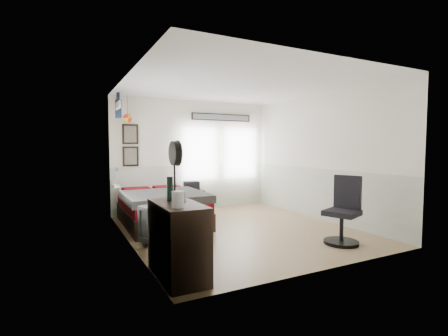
{
  "coord_description": "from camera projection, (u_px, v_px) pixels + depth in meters",
  "views": [
    {
      "loc": [
        -2.97,
        -5.27,
        1.57
      ],
      "look_at": [
        -0.1,
        0.4,
        1.15
      ],
      "focal_mm": 26.0,
      "sensor_mm": 36.0,
      "label": 1
    }
  ],
  "objects": [
    {
      "name": "ground_plane",
      "position": [
        238.0,
        230.0,
        6.14
      ],
      "size": [
        4.0,
        4.5,
        0.01
      ],
      "primitive_type": "cube",
      "color": "#9B8054"
    },
    {
      "name": "room_shell",
      "position": [
        230.0,
        144.0,
        6.16
      ],
      "size": [
        4.02,
        4.52,
        2.71
      ],
      "color": "silver",
      "rests_on": "ground_plane"
    },
    {
      "name": "wall_decor",
      "position": [
        153.0,
        123.0,
        7.24
      ],
      "size": [
        3.55,
        1.32,
        1.44
      ],
      "color": "black",
      "rests_on": "room_shell"
    },
    {
      "name": "bed",
      "position": [
        162.0,
        208.0,
        6.55
      ],
      "size": [
        1.54,
        2.11,
        0.67
      ],
      "rotation": [
        0.0,
        0.0,
        -0.01
      ],
      "color": "#311F14",
      "rests_on": "ground_plane"
    },
    {
      "name": "dresser",
      "position": [
        178.0,
        240.0,
        3.89
      ],
      "size": [
        0.48,
        1.0,
        0.9
      ],
      "primitive_type": "cube",
      "color": "#311F14",
      "rests_on": "ground_plane"
    },
    {
      "name": "armchair",
      "position": [
        171.0,
        225.0,
        5.07
      ],
      "size": [
        0.96,
        0.97,
        0.68
      ],
      "primitive_type": "imported",
      "rotation": [
        0.0,
        0.0,
        0.41
      ],
      "color": "#515151",
      "rests_on": "ground_plane"
    },
    {
      "name": "nightstand",
      "position": [
        192.0,
        201.0,
        7.73
      ],
      "size": [
        0.58,
        0.48,
        0.54
      ],
      "primitive_type": "cube",
      "rotation": [
        0.0,
        0.0,
        -0.1
      ],
      "color": "#311F14",
      "rests_on": "ground_plane"
    },
    {
      "name": "task_chair",
      "position": [
        343.0,
        216.0,
        5.25
      ],
      "size": [
        0.63,
        0.63,
        1.1
      ],
      "rotation": [
        0.0,
        0.0,
        0.36
      ],
      "color": "black",
      "rests_on": "ground_plane"
    },
    {
      "name": "kettle",
      "position": [
        178.0,
        199.0,
        3.56
      ],
      "size": [
        0.16,
        0.14,
        0.18
      ],
      "rotation": [
        0.0,
        0.0,
        0.01
      ],
      "color": "silver",
      "rests_on": "dresser"
    },
    {
      "name": "bottle",
      "position": [
        170.0,
        189.0,
        3.99
      ],
      "size": [
        0.08,
        0.08,
        0.3
      ],
      "primitive_type": "cylinder",
      "color": "black",
      "rests_on": "dresser"
    },
    {
      "name": "stand_fan",
      "position": [
        175.0,
        154.0,
        3.81
      ],
      "size": [
        0.08,
        0.31,
        0.75
      ],
      "rotation": [
        0.0,
        0.0,
        0.01
      ],
      "color": "black",
      "rests_on": "dresser"
    },
    {
      "name": "black_bag",
      "position": [
        192.0,
        186.0,
        7.7
      ],
      "size": [
        0.36,
        0.25,
        0.2
      ],
      "primitive_type": "cube",
      "rotation": [
        0.0,
        0.0,
        -0.08
      ],
      "color": "black",
      "rests_on": "nightstand"
    }
  ]
}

